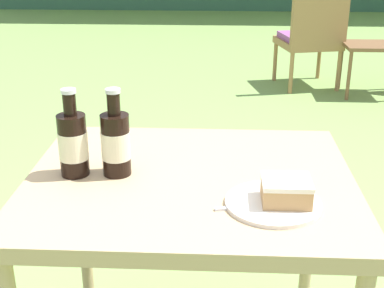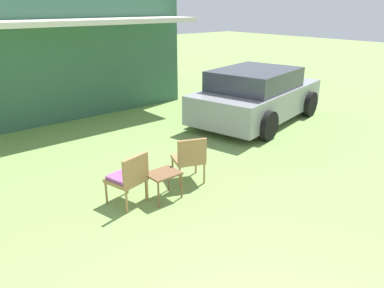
{
  "view_description": "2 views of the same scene",
  "coord_description": "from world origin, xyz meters",
  "px_view_note": "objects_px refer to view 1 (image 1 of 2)",
  "views": [
    {
      "loc": [
        0.07,
        -1.25,
        1.35
      ],
      "look_at": [
        0.0,
        0.1,
        0.8
      ],
      "focal_mm": 50.0,
      "sensor_mm": 36.0,
      "label": 1
    },
    {
      "loc": [
        -1.7,
        -0.99,
        2.89
      ],
      "look_at": [
        1.75,
        3.06,
        0.9
      ],
      "focal_mm": 35.0,
      "sensor_mm": 36.0,
      "label": 2
    }
  ],
  "objects_px": {
    "wicker_chair_cushioned": "(311,37)",
    "cola_bottle_far": "(73,143)",
    "cake_on_plate": "(280,196)",
    "cola_bottle_near": "(116,142)",
    "garden_side_table": "(373,51)",
    "patio_table": "(190,204)"
  },
  "relations": [
    {
      "from": "patio_table",
      "to": "cola_bottle_near",
      "type": "distance_m",
      "value": 0.25
    },
    {
      "from": "garden_side_table",
      "to": "cola_bottle_far",
      "type": "relative_size",
      "value": 2.16
    },
    {
      "from": "garden_side_table",
      "to": "cola_bottle_far",
      "type": "height_order",
      "value": "cola_bottle_far"
    },
    {
      "from": "wicker_chair_cushioned",
      "to": "cola_bottle_far",
      "type": "xyz_separation_m",
      "value": [
        -1.18,
        -3.52,
        0.38
      ]
    },
    {
      "from": "garden_side_table",
      "to": "patio_table",
      "type": "height_order",
      "value": "patio_table"
    },
    {
      "from": "cola_bottle_near",
      "to": "wicker_chair_cushioned",
      "type": "bearing_deg",
      "value": 73.08
    },
    {
      "from": "wicker_chair_cushioned",
      "to": "garden_side_table",
      "type": "xyz_separation_m",
      "value": [
        0.5,
        -0.2,
        -0.08
      ]
    },
    {
      "from": "wicker_chair_cushioned",
      "to": "cola_bottle_near",
      "type": "distance_m",
      "value": 3.69
    },
    {
      "from": "wicker_chair_cushioned",
      "to": "cake_on_plate",
      "type": "height_order",
      "value": "wicker_chair_cushioned"
    },
    {
      "from": "garden_side_table",
      "to": "patio_table",
      "type": "distance_m",
      "value": 3.6
    },
    {
      "from": "cake_on_plate",
      "to": "cola_bottle_near",
      "type": "relative_size",
      "value": 0.97
    },
    {
      "from": "cola_bottle_far",
      "to": "cola_bottle_near",
      "type": "bearing_deg",
      "value": 4.33
    },
    {
      "from": "garden_side_table",
      "to": "cola_bottle_near",
      "type": "relative_size",
      "value": 2.16
    },
    {
      "from": "wicker_chair_cushioned",
      "to": "cola_bottle_far",
      "type": "distance_m",
      "value": 3.73
    },
    {
      "from": "cake_on_plate",
      "to": "cola_bottle_near",
      "type": "bearing_deg",
      "value": 159.53
    },
    {
      "from": "wicker_chair_cushioned",
      "to": "patio_table",
      "type": "distance_m",
      "value": 3.63
    },
    {
      "from": "patio_table",
      "to": "cake_on_plate",
      "type": "height_order",
      "value": "cake_on_plate"
    },
    {
      "from": "garden_side_table",
      "to": "cola_bottle_near",
      "type": "bearing_deg",
      "value": -115.35
    },
    {
      "from": "garden_side_table",
      "to": "cola_bottle_far",
      "type": "xyz_separation_m",
      "value": [
        -1.68,
        -3.32,
        0.46
      ]
    },
    {
      "from": "patio_table",
      "to": "cola_bottle_far",
      "type": "xyz_separation_m",
      "value": [
        -0.3,
        -0.0,
        0.17
      ]
    },
    {
      "from": "cola_bottle_near",
      "to": "patio_table",
      "type": "bearing_deg",
      "value": -2.39
    },
    {
      "from": "patio_table",
      "to": "cola_bottle_near",
      "type": "xyz_separation_m",
      "value": [
        -0.19,
        0.01,
        0.17
      ]
    }
  ]
}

